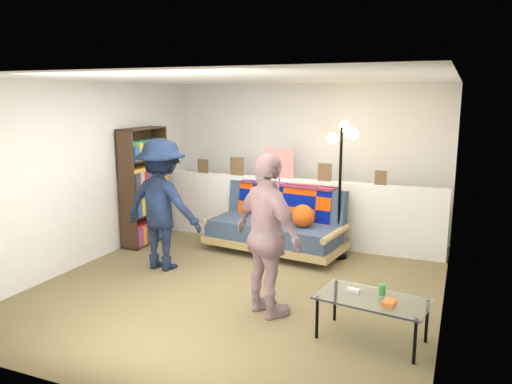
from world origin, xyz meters
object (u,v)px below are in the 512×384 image
at_px(coffee_table, 373,301).
at_px(person_right, 268,236).
at_px(person_left, 162,205).
at_px(floor_lamp, 342,162).
at_px(futon_sofa, 278,225).
at_px(bookshelf, 144,190).

distance_m(coffee_table, person_right, 1.19).
height_order(person_left, person_right, person_left).
bearing_deg(floor_lamp, coffee_table, -69.42).
bearing_deg(coffee_table, person_left, 161.78).
bearing_deg(person_left, coffee_table, 165.17).
bearing_deg(futon_sofa, person_right, -72.45).
relative_size(futon_sofa, bookshelf, 1.18).
xyz_separation_m(coffee_table, floor_lamp, (-0.85, 2.27, 0.95)).
bearing_deg(coffee_table, futon_sofa, 128.60).
bearing_deg(coffee_table, floor_lamp, 110.58).
relative_size(futon_sofa, person_right, 1.23).
bearing_deg(floor_lamp, person_right, -96.46).
distance_m(futon_sofa, floor_lamp, 1.29).
xyz_separation_m(floor_lamp, person_right, (-0.24, -2.12, -0.50)).
distance_m(futon_sofa, person_right, 2.16).
bearing_deg(coffee_table, bookshelf, 154.14).
bearing_deg(bookshelf, futon_sofa, 9.63).
bearing_deg(person_right, coffee_table, -155.76).
height_order(bookshelf, person_right, bookshelf).
height_order(floor_lamp, person_left, floor_lamp).
xyz_separation_m(bookshelf, person_right, (2.67, -1.67, 0.02)).
height_order(floor_lamp, person_right, floor_lamp).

